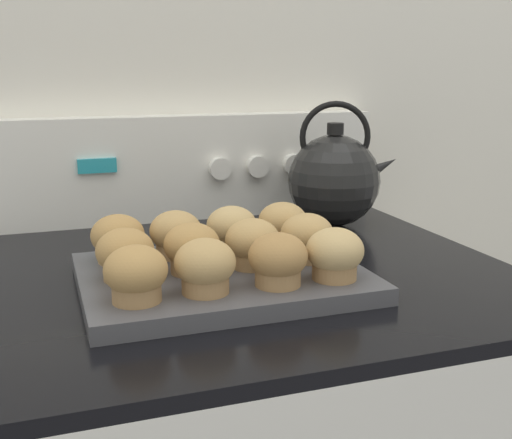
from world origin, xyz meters
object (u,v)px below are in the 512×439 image
(muffin_r0_c3, at_px, (335,254))
(tea_kettle, at_px, (335,179))
(muffin_r2_c1, at_px, (176,234))
(muffin_r1_c2, at_px, (253,244))
(muffin_r0_c0, at_px, (136,274))
(muffin_r0_c2, at_px, (274,260))
(muffin_r1_c1, at_px, (192,249))
(muffin_r2_c2, at_px, (232,229))
(muffin_pan, at_px, (221,278))
(muffin_r0_c1, at_px, (205,267))
(muffin_r2_c0, at_px, (118,239))
(muffin_r2_c3, at_px, (283,225))
(muffin_r1_c3, at_px, (307,238))
(muffin_r1_c0, at_px, (125,255))

(muffin_r0_c3, relative_size, tea_kettle, 0.32)
(muffin_r2_c1, bearing_deg, muffin_r1_c2, -42.99)
(muffin_r0_c0, xyz_separation_m, muffin_r0_c2, (0.16, -0.00, 0.00))
(muffin_r0_c0, bearing_deg, muffin_r1_c1, 44.28)
(muffin_r2_c2, xyz_separation_m, tea_kettle, (0.24, 0.17, 0.03))
(muffin_pan, relative_size, muffin_r1_c2, 5.01)
(muffin_r0_c2, xyz_separation_m, muffin_r1_c1, (-0.08, 0.08, 0.00))
(muffin_r0_c1, relative_size, tea_kettle, 0.32)
(muffin_r0_c3, xyz_separation_m, muffin_r1_c2, (-0.08, 0.08, 0.00))
(muffin_pan, bearing_deg, muffin_r2_c0, 146.84)
(muffin_r0_c2, relative_size, muffin_r2_c1, 1.00)
(muffin_r2_c1, bearing_deg, muffin_r2_c3, 1.48)
(muffin_r0_c2, distance_m, muffin_r2_c3, 0.18)
(muffin_r1_c2, bearing_deg, muffin_r1_c3, 3.44)
(muffin_r2_c2, bearing_deg, muffin_r1_c1, -133.99)
(muffin_r0_c0, distance_m, muffin_r1_c2, 0.18)
(muffin_r0_c0, bearing_deg, muffin_r1_c3, 18.90)
(muffin_r1_c0, distance_m, muffin_r1_c2, 0.16)
(muffin_r1_c3, bearing_deg, muffin_r0_c2, -133.21)
(muffin_r1_c1, distance_m, muffin_r2_c2, 0.11)
(muffin_pan, xyz_separation_m, muffin_r1_c0, (-0.12, 0.00, 0.04))
(muffin_r0_c0, height_order, muffin_r2_c3, same)
(muffin_r1_c2, distance_m, tea_kettle, 0.35)
(muffin_r2_c1, bearing_deg, muffin_r0_c3, -43.89)
(muffin_r0_c0, xyz_separation_m, muffin_r2_c0, (0.00, 0.16, 0.00))
(muffin_r0_c1, distance_m, tea_kettle, 0.46)
(muffin_pan, bearing_deg, tea_kettle, 41.49)
(muffin_r1_c1, bearing_deg, muffin_r2_c2, 46.01)
(muffin_r2_c2, bearing_deg, muffin_r1_c2, -87.63)
(muffin_r0_c1, bearing_deg, muffin_r2_c0, 116.85)
(muffin_r2_c0, distance_m, muffin_r2_c1, 0.08)
(muffin_r1_c2, height_order, muffin_r2_c1, same)
(muffin_r0_c2, relative_size, muffin_r1_c3, 1.00)
(muffin_r1_c3, xyz_separation_m, muffin_r2_c2, (-0.08, 0.08, 0.00))
(muffin_r1_c0, height_order, muffin_r2_c1, same)
(tea_kettle, bearing_deg, muffin_r1_c0, -148.40)
(muffin_r0_c2, bearing_deg, muffin_r2_c3, 65.45)
(muffin_pan, distance_m, muffin_r1_c2, 0.06)
(tea_kettle, bearing_deg, muffin_r0_c1, -134.65)
(muffin_r0_c2, xyz_separation_m, muffin_r1_c2, (-0.00, 0.08, 0.00))
(muffin_r1_c1, bearing_deg, muffin_r1_c3, 0.69)
(muffin_r1_c3, xyz_separation_m, muffin_r2_c1, (-0.16, 0.07, 0.00))
(muffin_r1_c1, bearing_deg, muffin_r1_c0, 179.95)
(muffin_r0_c2, bearing_deg, muffin_r0_c1, 178.00)
(muffin_r2_c2, height_order, tea_kettle, tea_kettle)
(muffin_pan, xyz_separation_m, muffin_r0_c1, (-0.04, -0.08, 0.04))
(muffin_r2_c1, relative_size, muffin_r2_c3, 1.00)
(muffin_r1_c3, bearing_deg, muffin_r2_c3, 93.26)
(muffin_r0_c0, height_order, muffin_r0_c2, same)
(muffin_r0_c0, relative_size, muffin_r0_c2, 1.00)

